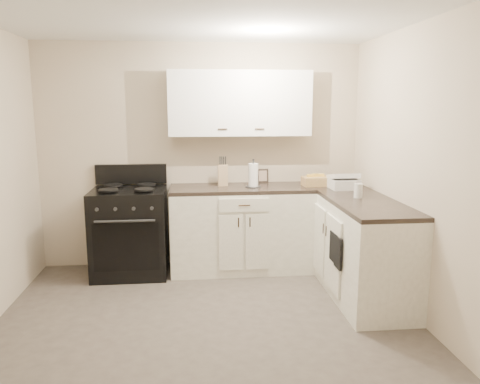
{
  "coord_description": "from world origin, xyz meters",
  "views": [
    {
      "loc": [
        -0.1,
        -3.52,
        1.82
      ],
      "look_at": [
        0.35,
        0.85,
        1.0
      ],
      "focal_mm": 35.0,
      "sensor_mm": 36.0,
      "label": 1
    }
  ],
  "objects": [
    {
      "name": "picture_frame",
      "position": [
        0.71,
        1.76,
        1.02
      ],
      "size": [
        0.13,
        0.05,
        0.16
      ],
      "primitive_type": "cube",
      "rotation": [
        -0.14,
        0.0,
        0.06
      ],
      "color": "black",
      "rests_on": "countertop_back"
    },
    {
      "name": "paper_towel",
      "position": [
        0.55,
        1.46,
        1.07
      ],
      "size": [
        0.13,
        0.13,
        0.26
      ],
      "primitive_type": "cylinder",
      "rotation": [
        0.0,
        0.0,
        0.21
      ],
      "color": "white",
      "rests_on": "countertop_back"
    },
    {
      "name": "glass_jar",
      "position": [
        1.49,
        0.77,
        1.01
      ],
      "size": [
        0.08,
        0.08,
        0.14
      ],
      "primitive_type": "cylinder",
      "rotation": [
        0.0,
        0.0,
        0.01
      ],
      "color": "silver",
      "rests_on": "countertop_right"
    },
    {
      "name": "ceiling",
      "position": [
        0.0,
        0.0,
        2.5
      ],
      "size": [
        3.6,
        3.6,
        0.0
      ],
      "primitive_type": "plane",
      "color": "white",
      "rests_on": "wall_back"
    },
    {
      "name": "countertop_grill",
      "position": [
        1.5,
        1.26,
        0.99
      ],
      "size": [
        0.3,
        0.28,
        0.11
      ],
      "primitive_type": "cube",
      "rotation": [
        0.0,
        0.0,
        0.02
      ],
      "color": "silver",
      "rests_on": "countertop_right"
    },
    {
      "name": "upper_cabinets",
      "position": [
        0.43,
        1.65,
        1.84
      ],
      "size": [
        1.55,
        0.3,
        0.7
      ],
      "primitive_type": "cube",
      "color": "white",
      "rests_on": "wall_back"
    },
    {
      "name": "wicker_basket",
      "position": [
        1.26,
        1.48,
        0.99
      ],
      "size": [
        0.31,
        0.21,
        0.1
      ],
      "primitive_type": "cube",
      "rotation": [
        0.0,
        0.0,
        0.04
      ],
      "color": "tan",
      "rests_on": "countertop_right"
    },
    {
      "name": "floor",
      "position": [
        0.0,
        0.0,
        0.0
      ],
      "size": [
        3.6,
        3.6,
        0.0
      ],
      "primitive_type": "plane",
      "color": "#473F38",
      "rests_on": "ground"
    },
    {
      "name": "oven_mitt_near",
      "position": [
        1.18,
        0.37,
        0.53
      ],
      "size": [
        0.02,
        0.17,
        0.29
      ],
      "primitive_type": "cube",
      "color": "black",
      "rests_on": "base_cabinets_right"
    },
    {
      "name": "knife_block",
      "position": [
        0.23,
        1.6,
        1.06
      ],
      "size": [
        0.11,
        0.1,
        0.23
      ],
      "primitive_type": "cube",
      "rotation": [
        0.0,
        0.0,
        -0.01
      ],
      "color": "tan",
      "rests_on": "countertop_back"
    },
    {
      "name": "oven_mitt_far",
      "position": [
        1.18,
        0.52,
        0.53
      ],
      "size": [
        0.02,
        0.16,
        0.27
      ],
      "primitive_type": "cube",
      "color": "black",
      "rests_on": "base_cabinets_right"
    },
    {
      "name": "wall_back",
      "position": [
        0.0,
        1.8,
        1.25
      ],
      "size": [
        3.6,
        0.0,
        3.6
      ],
      "primitive_type": "plane",
      "rotation": [
        1.57,
        0.0,
        0.0
      ],
      "color": "beige",
      "rests_on": "ground"
    },
    {
      "name": "countertop_back",
      "position": [
        0.43,
        1.5,
        0.92
      ],
      "size": [
        1.55,
        0.6,
        0.04
      ],
      "primitive_type": "cube",
      "color": "black",
      "rests_on": "base_cabinets_back"
    },
    {
      "name": "base_cabinets_back",
      "position": [
        0.43,
        1.5,
        0.45
      ],
      "size": [
        1.55,
        0.6,
        0.9
      ],
      "primitive_type": "cube",
      "color": "white",
      "rests_on": "floor"
    },
    {
      "name": "wall_right",
      "position": [
        1.8,
        0.0,
        1.25
      ],
      "size": [
        0.0,
        3.6,
        3.6
      ],
      "primitive_type": "plane",
      "rotation": [
        1.57,
        0.0,
        -1.57
      ],
      "color": "beige",
      "rests_on": "ground"
    },
    {
      "name": "stove",
      "position": [
        -0.79,
        1.48,
        0.46
      ],
      "size": [
        0.78,
        0.67,
        0.95
      ],
      "primitive_type": "cube",
      "color": "black",
      "rests_on": "floor"
    },
    {
      "name": "wall_front",
      "position": [
        0.0,
        -1.8,
        1.25
      ],
      "size": [
        3.6,
        0.0,
        3.6
      ],
      "primitive_type": "plane",
      "rotation": [
        -1.57,
        0.0,
        0.0
      ],
      "color": "beige",
      "rests_on": "ground"
    },
    {
      "name": "base_cabinets_right",
      "position": [
        1.5,
        0.85,
        0.45
      ],
      "size": [
        0.6,
        1.9,
        0.9
      ],
      "primitive_type": "cube",
      "color": "white",
      "rests_on": "floor"
    },
    {
      "name": "countertop_right",
      "position": [
        1.5,
        0.85,
        0.92
      ],
      "size": [
        0.6,
        1.9,
        0.04
      ],
      "primitive_type": "cube",
      "color": "black",
      "rests_on": "base_cabinets_right"
    }
  ]
}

